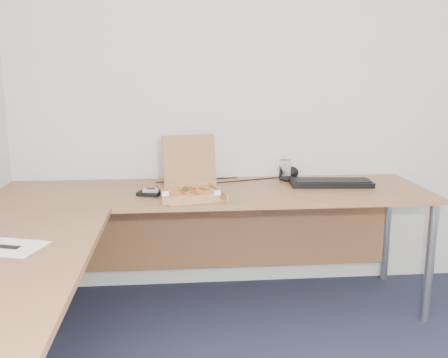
{
  "coord_description": "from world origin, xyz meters",
  "views": [
    {
      "loc": [
        -0.7,
        -1.47,
        1.42
      ],
      "look_at": [
        -0.45,
        1.28,
        0.82
      ],
      "focal_mm": 40.55,
      "sensor_mm": 36.0,
      "label": 1
    }
  ],
  "objects": [
    {
      "name": "room_shell",
      "position": [
        0.0,
        0.0,
        1.25
      ],
      "size": [
        3.5,
        3.5,
        2.5
      ],
      "primitive_type": null,
      "color": "silver",
      "rests_on": "ground"
    },
    {
      "name": "desk",
      "position": [
        -0.82,
        0.97,
        0.7
      ],
      "size": [
        2.5,
        2.2,
        0.73
      ],
      "color": "#945E38",
      "rests_on": "ground"
    },
    {
      "name": "pizza_box",
      "position": [
        -0.64,
        1.27,
        0.77
      ],
      "size": [
        0.31,
        0.36,
        0.32
      ],
      "rotation": [
        0.0,
        0.0,
        0.24
      ],
      "color": "#AD7847",
      "rests_on": "desk"
    },
    {
      "name": "drinking_glass",
      "position": [
        -0.03,
        1.63,
        0.79
      ],
      "size": [
        0.07,
        0.07,
        0.13
      ],
      "primitive_type": "cylinder",
      "color": "white",
      "rests_on": "desk"
    },
    {
      "name": "keyboard",
      "position": [
        0.22,
        1.45,
        0.75
      ],
      "size": [
        0.5,
        0.21,
        0.03
      ],
      "primitive_type": "cube",
      "rotation": [
        0.0,
        0.0,
        -0.09
      ],
      "color": "black",
      "rests_on": "desk"
    },
    {
      "name": "mouse",
      "position": [
        -0.02,
        1.59,
        0.75
      ],
      "size": [
        0.11,
        0.08,
        0.04
      ],
      "primitive_type": "ellipsoid",
      "rotation": [
        0.0,
        0.0,
        -0.22
      ],
      "color": "black",
      "rests_on": "desk"
    },
    {
      "name": "wallet",
      "position": [
        -0.87,
        1.31,
        0.74
      ],
      "size": [
        0.15,
        0.14,
        0.02
      ],
      "primitive_type": "cube",
      "rotation": [
        0.0,
        0.0,
        -0.34
      ],
      "color": "black",
      "rests_on": "desk"
    },
    {
      "name": "phone",
      "position": [
        -0.86,
        1.3,
        0.76
      ],
      "size": [
        0.09,
        0.06,
        0.02
      ],
      "primitive_type": "cube",
      "rotation": [
        0.0,
        0.0,
        -0.15
      ],
      "color": "#B2B5BA",
      "rests_on": "wallet"
    },
    {
      "name": "paper_sheet",
      "position": [
        -1.39,
        0.5,
        0.73
      ],
      "size": [
        0.33,
        0.28,
        0.0
      ],
      "primitive_type": "cube",
      "rotation": [
        0.0,
        0.0,
        -0.31
      ],
      "color": "white",
      "rests_on": "desk"
    },
    {
      "name": "dome_speaker",
      "position": [
        0.03,
        1.68,
        0.77
      ],
      "size": [
        0.1,
        0.1,
        0.08
      ],
      "primitive_type": "ellipsoid",
      "color": "black",
      "rests_on": "desk"
    },
    {
      "name": "cable_bundle",
      "position": [
        -0.22,
        1.65,
        0.73
      ],
      "size": [
        0.63,
        0.13,
        0.01
      ],
      "primitive_type": null,
      "rotation": [
        0.0,
        0.0,
        0.14
      ],
      "color": "black",
      "rests_on": "desk"
    }
  ]
}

